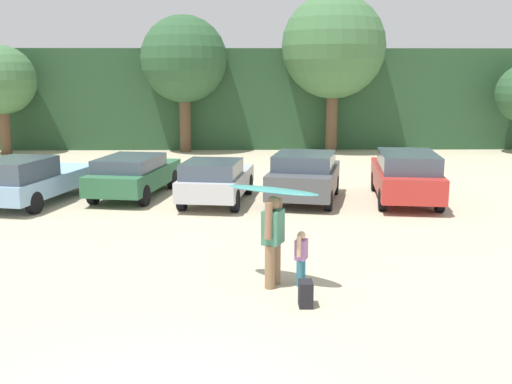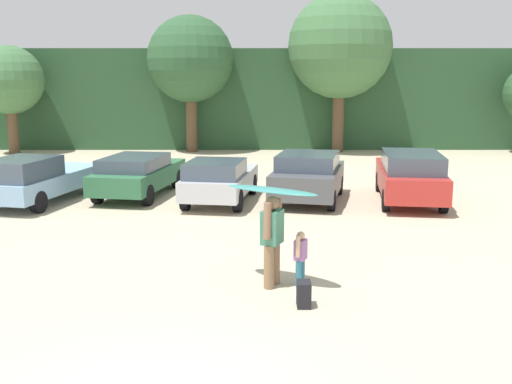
{
  "view_description": "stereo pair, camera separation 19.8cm",
  "coord_description": "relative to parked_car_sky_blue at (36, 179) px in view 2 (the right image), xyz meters",
  "views": [
    {
      "loc": [
        1.15,
        -6.37,
        3.96
      ],
      "look_at": [
        1.39,
        7.75,
        1.18
      ],
      "focal_mm": 41.83,
      "sensor_mm": 36.0,
      "label": 1
    },
    {
      "loc": [
        1.35,
        -6.37,
        3.96
      ],
      "look_at": [
        1.39,
        7.75,
        1.18
      ],
      "focal_mm": 41.83,
      "sensor_mm": 36.0,
      "label": 2
    }
  ],
  "objects": [
    {
      "name": "parked_car_sky_blue",
      "position": [
        0.0,
        0.0,
        0.0
      ],
      "size": [
        2.77,
        5.06,
        1.52
      ],
      "rotation": [
        0.0,
        0.0,
        1.35
      ],
      "color": "#84ADD1",
      "rests_on": "ground_plane"
    },
    {
      "name": "person_child",
      "position": [
        7.69,
        -7.48,
        -0.18
      ],
      "size": [
        0.28,
        0.43,
        1.06
      ],
      "rotation": [
        0.0,
        0.0,
        2.73
      ],
      "color": "teal",
      "rests_on": "ground_plane"
    },
    {
      "name": "parked_car_silver",
      "position": [
        5.7,
        0.02,
        -0.03
      ],
      "size": [
        2.37,
        4.33,
        1.42
      ],
      "rotation": [
        0.0,
        0.0,
        1.42
      ],
      "color": "silver",
      "rests_on": "ground_plane"
    },
    {
      "name": "backpack_dropped",
      "position": [
        7.67,
        -8.57,
        -0.55
      ],
      "size": [
        0.24,
        0.34,
        0.45
      ],
      "color": "black",
      "rests_on": "ground_plane"
    },
    {
      "name": "hillside_ridge",
      "position": [
        5.49,
        19.59,
        1.9
      ],
      "size": [
        108.0,
        12.0,
        5.35
      ],
      "primitive_type": "cube",
      "color": "#284C2D",
      "rests_on": "ground_plane"
    },
    {
      "name": "surfboard_teal",
      "position": [
        7.13,
        -7.44,
        1.07
      ],
      "size": [
        1.92,
        1.5,
        0.09
      ],
      "rotation": [
        0.0,
        0.0,
        2.57
      ],
      "color": "teal"
    },
    {
      "name": "person_adult",
      "position": [
        7.15,
        -7.53,
        0.21
      ],
      "size": [
        0.47,
        0.73,
        1.75
      ],
      "rotation": [
        0.0,
        0.0,
        2.73
      ],
      "color": "#8C6B4C",
      "rests_on": "ground_plane"
    },
    {
      "name": "parked_car_red",
      "position": [
        11.71,
        0.17,
        0.08
      ],
      "size": [
        2.47,
        4.97,
        1.61
      ],
      "rotation": [
        0.0,
        0.0,
        1.43
      ],
      "color": "#B72D28",
      "rests_on": "ground_plane"
    },
    {
      "name": "parked_car_forest_green",
      "position": [
        2.93,
        1.13,
        -0.03
      ],
      "size": [
        2.59,
        4.74,
        1.37
      ],
      "rotation": [
        0.0,
        0.0,
        1.39
      ],
      "color": "#2D6642",
      "rests_on": "ground_plane"
    },
    {
      "name": "tree_far_left",
      "position": [
        11.13,
        12.84,
        4.6
      ],
      "size": [
        5.3,
        5.3,
        8.06
      ],
      "color": "brown",
      "rests_on": "ground_plane"
    },
    {
      "name": "tree_center_right",
      "position": [
        3.47,
        12.91,
        3.96
      ],
      "size": [
        4.43,
        4.43,
        6.99
      ],
      "color": "brown",
      "rests_on": "ground_plane"
    },
    {
      "name": "tree_far_right",
      "position": [
        -5.59,
        12.11,
        2.92
      ],
      "size": [
        3.43,
        3.43,
        5.45
      ],
      "color": "brown",
      "rests_on": "ground_plane"
    },
    {
      "name": "parked_car_dark_gray",
      "position": [
        8.51,
        0.3,
        0.04
      ],
      "size": [
        2.76,
        4.25,
        1.55
      ],
      "rotation": [
        0.0,
        0.0,
        1.35
      ],
      "color": "#4C4F54",
      "rests_on": "ground_plane"
    }
  ]
}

